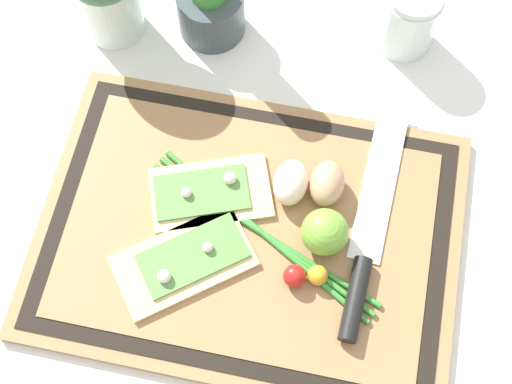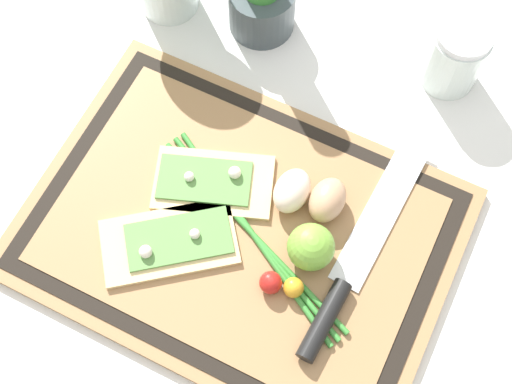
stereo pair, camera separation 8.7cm
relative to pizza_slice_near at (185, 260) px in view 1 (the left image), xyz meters
name	(u,v)px [view 1 (the left image)]	position (x,y,z in m)	size (l,w,h in m)	color
ground_plane	(248,236)	(0.07, 0.05, -0.02)	(6.00, 6.00, 0.00)	silver
cutting_board	(248,234)	(0.07, 0.05, -0.01)	(0.51, 0.37, 0.02)	#997047
pizza_slice_near	(185,260)	(0.00, 0.00, 0.00)	(0.18, 0.17, 0.02)	#DBBC7F
pizza_slice_far	(209,192)	(0.01, 0.09, 0.00)	(0.17, 0.13, 0.02)	#DBBC7F
knife	(364,255)	(0.21, 0.05, 0.00)	(0.05, 0.32, 0.02)	silver
egg_brown	(327,183)	(0.15, 0.13, 0.02)	(0.04, 0.06, 0.04)	tan
egg_pink	(291,183)	(0.10, 0.12, 0.02)	(0.04, 0.06, 0.04)	beige
lime	(325,232)	(0.16, 0.06, 0.02)	(0.06, 0.06, 0.06)	#70A838
cherry_tomato_red	(294,276)	(0.13, 0.00, 0.01)	(0.03, 0.03, 0.03)	red
cherry_tomato_yellow	(318,275)	(0.16, 0.01, 0.01)	(0.02, 0.02, 0.02)	gold
scallion_bunch	(264,231)	(0.08, 0.06, 0.00)	(0.30, 0.17, 0.01)	#388433
sauce_jar	(408,21)	(0.22, 0.38, 0.02)	(0.08, 0.08, 0.10)	silver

